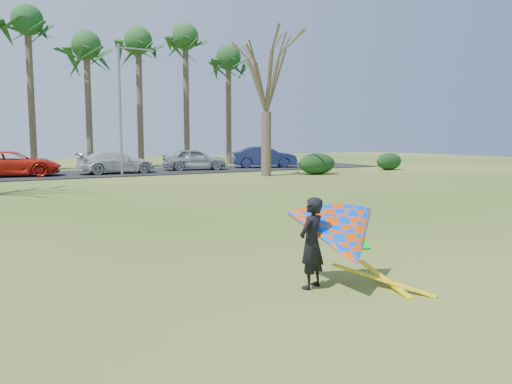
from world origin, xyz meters
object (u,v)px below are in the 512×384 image
kite_flyer (341,238)px  streetlight (123,104)px  car_4 (194,159)px  car_2 (13,164)px  bare_tree_right (266,69)px  car_5 (264,157)px  car_3 (116,162)px

kite_flyer → streetlight: bearing=82.6°
car_4 → car_2: bearing=101.2°
bare_tree_right → car_5: size_ratio=1.86×
car_2 → car_4: car_4 is taller
car_4 → car_5: car_5 is taller
car_3 → car_4: 5.78m
car_3 → car_5: car_5 is taller
bare_tree_right → car_2: size_ratio=1.69×
bare_tree_right → streetlight: bearing=153.0°
car_2 → car_4: bearing=-80.5°
bare_tree_right → car_3: bare_tree_right is taller
car_3 → car_5: 11.60m
streetlight → car_3: size_ratio=1.60×
car_4 → kite_flyer: kite_flyer is taller
car_5 → kite_flyer: bearing=172.2°
car_3 → car_5: (11.59, 0.48, 0.09)m
kite_flyer → car_3: bearing=83.1°
bare_tree_right → car_4: bare_tree_right is taller
car_3 → kite_flyer: size_ratio=2.09×
car_5 → car_2: bearing=110.3°
car_2 → kite_flyer: bearing=-164.1°
car_4 → car_5: (5.84, -0.07, 0.04)m
streetlight → car_4: bearing=24.3°
car_2 → car_3: size_ratio=1.09×
car_2 → car_3: (6.06, -0.65, -0.04)m
bare_tree_right → car_2: bearing=154.2°
car_4 → car_5: 5.84m
car_4 → kite_flyer: (-8.95, -27.11, 0.00)m
bare_tree_right → kite_flyer: 23.96m
streetlight → car_4: size_ratio=1.76×
car_2 → car_5: (17.65, -0.16, 0.06)m
streetlight → kite_flyer: streetlight is taller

